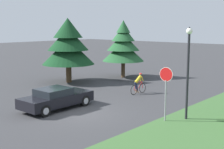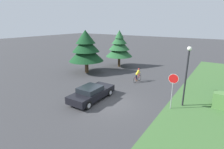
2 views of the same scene
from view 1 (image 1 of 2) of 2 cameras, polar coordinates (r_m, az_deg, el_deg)
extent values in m
plane|color=#38383A|center=(17.99, -6.18, -6.93)|extent=(140.00, 140.00, 0.00)
cube|color=black|center=(18.86, -10.07, -4.49)|extent=(1.90, 4.52, 0.60)
cube|color=black|center=(18.61, -10.65, -3.11)|extent=(1.63, 1.90, 0.41)
cylinder|color=black|center=(20.46, -8.20, -4.07)|extent=(0.29, 0.66, 0.66)
cylinder|color=#ADADB2|center=(20.46, -8.20, -4.07)|extent=(0.30, 0.39, 0.38)
cylinder|color=black|center=(19.34, -5.05, -4.78)|extent=(0.29, 0.66, 0.66)
cylinder|color=#ADADB2|center=(19.34, -5.05, -4.78)|extent=(0.30, 0.39, 0.38)
cylinder|color=black|center=(18.64, -15.24, -5.58)|extent=(0.29, 0.66, 0.66)
cylinder|color=#ADADB2|center=(18.64, -15.24, -5.58)|extent=(0.30, 0.39, 0.38)
cylinder|color=black|center=(17.39, -12.24, -6.51)|extent=(0.29, 0.66, 0.66)
cylinder|color=#ADADB2|center=(17.39, -12.24, -6.51)|extent=(0.30, 0.39, 0.38)
torus|color=black|center=(22.41, 4.05, -2.83)|extent=(0.09, 0.72, 0.72)
torus|color=black|center=(23.12, 5.60, -2.48)|extent=(0.09, 0.72, 0.72)
cylinder|color=#B21E1E|center=(22.55, 4.45, -2.32)|extent=(0.05, 0.17, 0.59)
cylinder|color=#B21E1E|center=(22.81, 5.03, -2.11)|extent=(0.08, 0.60, 0.67)
cylinder|color=#B21E1E|center=(22.71, 4.93, -1.41)|extent=(0.08, 0.71, 0.10)
cylinder|color=#B21E1E|center=(22.54, 4.30, -2.92)|extent=(0.06, 0.32, 0.15)
cylinder|color=#B21E1E|center=(22.43, 4.20, -2.22)|extent=(0.04, 0.20, 0.47)
cylinder|color=#B21E1E|center=(23.05, 5.55, -1.86)|extent=(0.04, 0.11, 0.53)
cylinder|color=black|center=(22.97, 5.50, -1.22)|extent=(0.44, 0.05, 0.02)
ellipsoid|color=black|center=(22.44, 4.35, -1.56)|extent=(0.09, 0.20, 0.05)
cylinder|color=#262D4C|center=(22.47, 4.33, -2.05)|extent=(0.13, 0.25, 0.49)
cylinder|color=#262D4C|center=(22.61, 4.57, -2.19)|extent=(0.13, 0.25, 0.64)
cylinder|color=#8C6647|center=(22.59, 4.43, -2.97)|extent=(0.08, 0.08, 0.30)
cylinder|color=#8C6647|center=(22.71, 4.77, -3.16)|extent=(0.17, 0.08, 0.21)
cylinder|color=yellow|center=(22.60, 4.80, -0.89)|extent=(0.26, 0.67, 0.56)
cylinder|color=yellow|center=(22.76, 5.16, -0.85)|extent=(0.09, 0.24, 0.35)
cylinder|color=yellow|center=(22.98, 5.57, -0.76)|extent=(0.09, 0.24, 0.35)
sphere|color=#8C6647|center=(22.75, 5.24, 0.01)|extent=(0.19, 0.19, 0.19)
ellipsoid|color=red|center=(22.74, 5.24, 0.14)|extent=(0.22, 0.18, 0.12)
cylinder|color=gray|center=(16.32, 9.74, -4.74)|extent=(0.07, 0.07, 2.16)
cylinder|color=red|center=(16.06, 9.87, 0.02)|extent=(0.69, 0.09, 0.69)
cylinder|color=silver|center=(16.06, 9.87, 0.02)|extent=(0.73, 0.09, 0.73)
cylinder|color=black|center=(16.65, 13.65, -0.52)|extent=(0.13, 0.13, 4.47)
sphere|color=white|center=(16.44, 13.96, 7.71)|extent=(0.33, 0.33, 0.33)
cone|color=black|center=(16.44, 13.98, 8.28)|extent=(0.20, 0.20, 0.13)
cylinder|color=#4C3823|center=(27.41, -7.91, 0.24)|extent=(0.48, 0.48, 1.60)
cone|color=#143D1E|center=(27.19, -8.00, 4.21)|extent=(4.49, 4.49, 2.21)
cone|color=#143D1E|center=(27.13, -8.05, 6.49)|extent=(3.51, 3.51, 1.94)
cone|color=#143D1E|center=(27.10, -8.09, 8.46)|extent=(2.52, 2.52, 1.68)
cylinder|color=#4C3823|center=(29.74, 2.04, 0.99)|extent=(0.37, 0.37, 1.58)
cone|color=#23562D|center=(29.55, 2.06, 4.27)|extent=(3.92, 3.92, 1.83)
cone|color=#23562D|center=(29.49, 2.07, 6.00)|extent=(3.06, 3.06, 1.61)
cone|color=#23562D|center=(29.46, 2.08, 7.51)|extent=(2.20, 2.20, 1.39)
cone|color=#23562D|center=(29.45, 2.09, 8.78)|extent=(1.33, 1.33, 1.17)
camera|label=2|loc=(5.51, -42.62, 23.40)|focal=28.00mm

